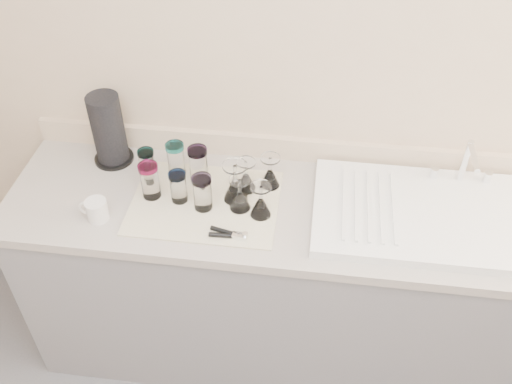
# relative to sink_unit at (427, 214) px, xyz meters

# --- Properties ---
(counter_unit) EXTENTS (2.06, 0.62, 0.90)m
(counter_unit) POSITION_rel_sink_unit_xyz_m (-0.55, -0.00, -0.47)
(counter_unit) COLOR slate
(counter_unit) RESTS_ON ground
(sink_unit) EXTENTS (0.82, 0.50, 0.22)m
(sink_unit) POSITION_rel_sink_unit_xyz_m (0.00, 0.00, 0.00)
(sink_unit) COLOR white
(sink_unit) RESTS_ON counter_unit
(dish_towel) EXTENTS (0.55, 0.42, 0.01)m
(dish_towel) POSITION_rel_sink_unit_xyz_m (-0.82, -0.03, -0.02)
(dish_towel) COLOR silver
(dish_towel) RESTS_ON counter_unit
(tumbler_teal) EXTENTS (0.06, 0.06, 0.13)m
(tumbler_teal) POSITION_rel_sink_unit_xyz_m (-1.07, 0.09, 0.05)
(tumbler_teal) COLOR white
(tumbler_teal) RESTS_ON dish_towel
(tumbler_cyan) EXTENTS (0.07, 0.07, 0.14)m
(tumbler_cyan) POSITION_rel_sink_unit_xyz_m (-0.96, 0.12, 0.06)
(tumbler_cyan) COLOR white
(tumbler_cyan) RESTS_ON dish_towel
(tumbler_purple) EXTENTS (0.08, 0.08, 0.15)m
(tumbler_purple) POSITION_rel_sink_unit_xyz_m (-0.86, 0.09, 0.06)
(tumbler_purple) COLOR white
(tumbler_purple) RESTS_ON dish_towel
(tumbler_magenta) EXTENTS (0.07, 0.07, 0.15)m
(tumbler_magenta) POSITION_rel_sink_unit_xyz_m (-1.02, -0.02, 0.06)
(tumbler_magenta) COLOR white
(tumbler_magenta) RESTS_ON dish_towel
(tumbler_blue) EXTENTS (0.06, 0.06, 0.13)m
(tumbler_blue) POSITION_rel_sink_unit_xyz_m (-0.91, -0.03, 0.05)
(tumbler_blue) COLOR white
(tumbler_blue) RESTS_ON dish_towel
(tumbler_lavender) EXTENTS (0.07, 0.07, 0.14)m
(tumbler_lavender) POSITION_rel_sink_unit_xyz_m (-0.82, -0.06, 0.06)
(tumbler_lavender) COLOR white
(tumbler_lavender) RESTS_ON dish_towel
(goblet_back_left) EXTENTS (0.07, 0.07, 0.13)m
(goblet_back_left) POSITION_rel_sink_unit_xyz_m (-0.67, 0.06, 0.03)
(goblet_back_left) COLOR white
(goblet_back_left) RESTS_ON dish_towel
(goblet_back_right) EXTENTS (0.08, 0.08, 0.14)m
(goblet_back_right) POSITION_rel_sink_unit_xyz_m (-0.59, 0.10, 0.03)
(goblet_back_right) COLOR white
(goblet_back_right) RESTS_ON dish_towel
(goblet_front_left) EXTENTS (0.08, 0.08, 0.14)m
(goblet_front_left) POSITION_rel_sink_unit_xyz_m (-0.68, -0.04, 0.04)
(goblet_front_left) COLOR white
(goblet_front_left) RESTS_ON dish_towel
(goblet_front_right) EXTENTS (0.08, 0.08, 0.14)m
(goblet_front_right) POSITION_rel_sink_unit_xyz_m (-0.60, -0.07, 0.04)
(goblet_front_right) COLOR white
(goblet_front_right) RESTS_ON dish_towel
(goblet_extra) EXTENTS (0.09, 0.09, 0.16)m
(goblet_extra) POSITION_rel_sink_unit_xyz_m (-0.71, 0.00, 0.04)
(goblet_extra) COLOR white
(goblet_extra) RESTS_ON dish_towel
(can_opener) EXTENTS (0.14, 0.05, 0.02)m
(can_opener) POSITION_rel_sink_unit_xyz_m (-0.70, -0.19, -0.00)
(can_opener) COLOR silver
(can_opener) RESTS_ON dish_towel
(white_mug) EXTENTS (0.11, 0.08, 0.08)m
(white_mug) POSITION_rel_sink_unit_xyz_m (-1.19, -0.16, 0.02)
(white_mug) COLOR silver
(white_mug) RESTS_ON counter_unit
(paper_towel_roll) EXTENTS (0.16, 0.16, 0.30)m
(paper_towel_roll) POSITION_rel_sink_unit_xyz_m (-1.24, 0.18, 0.13)
(paper_towel_roll) COLOR black
(paper_towel_roll) RESTS_ON counter_unit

